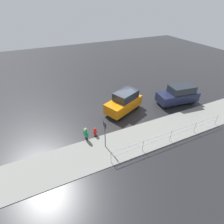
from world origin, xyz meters
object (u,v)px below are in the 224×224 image
object	(u,v)px
pedestrian	(86,133)
parked_sedan	(179,95)
moving_hatchback	(124,102)
sign_post	(105,131)
fire_hydrant	(95,132)

from	to	relation	value
pedestrian	parked_sedan	bearing A→B (deg)	-171.91
moving_hatchback	sign_post	distance (m)	5.34
moving_hatchback	fire_hydrant	distance (m)	4.59
moving_hatchback	parked_sedan	xyz separation A→B (m)	(-5.96, 1.01, -0.03)
moving_hatchback	pedestrian	xyz separation A→B (m)	(4.72, 2.53, -0.34)
moving_hatchback	parked_sedan	size ratio (longest dim) A/B	0.95
parked_sedan	sign_post	world-z (taller)	sign_post
fire_hydrant	sign_post	world-z (taller)	sign_post
moving_hatchback	fire_hydrant	world-z (taller)	moving_hatchback
parked_sedan	fire_hydrant	size ratio (longest dim) A/B	5.59
parked_sedan	sign_post	distance (m)	10.04
parked_sedan	moving_hatchback	bearing A→B (deg)	-9.63
pedestrian	sign_post	bearing A→B (deg)	128.95
parked_sedan	fire_hydrant	world-z (taller)	parked_sedan
moving_hatchback	sign_post	xyz separation A→B (m)	(3.65, 3.86, 0.55)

